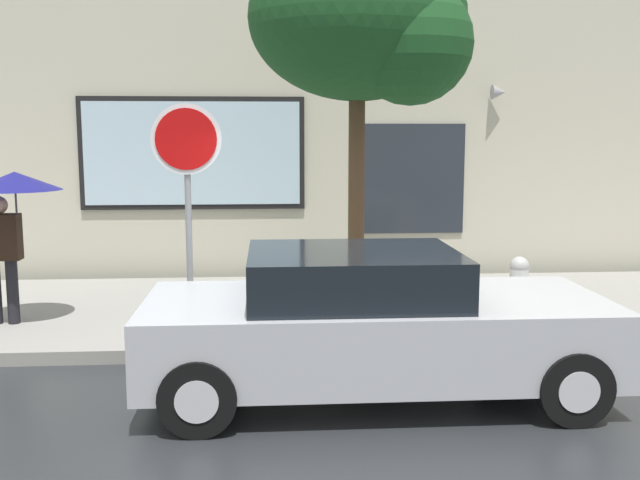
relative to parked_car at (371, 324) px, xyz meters
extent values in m
plane|color=#282B2D|center=(-0.23, 0.10, -0.68)|extent=(60.00, 60.00, 0.00)
cube|color=gray|center=(-0.23, 3.10, -0.61)|extent=(20.00, 4.00, 0.15)
cube|color=beige|center=(-0.23, 5.60, 2.82)|extent=(20.00, 0.40, 7.00)
cube|color=black|center=(-2.14, 5.37, 1.44)|extent=(3.59, 0.06, 1.80)
cube|color=silver|center=(-2.14, 5.34, 1.44)|extent=(3.43, 0.03, 1.64)
cube|color=#262B33|center=(1.40, 5.38, 1.02)|extent=(1.80, 0.04, 1.80)
cone|color=#99999E|center=(2.80, 5.25, 2.42)|extent=(0.22, 0.24, 0.24)
cube|color=#B7BABF|center=(0.04, 0.00, -0.09)|extent=(4.22, 1.77, 0.67)
cube|color=black|center=(-0.17, 0.00, 0.47)|extent=(1.90, 1.56, 0.44)
cylinder|color=black|center=(1.60, 0.81, -0.36)|extent=(0.64, 0.22, 0.64)
cylinder|color=silver|center=(1.60, 0.81, -0.36)|extent=(0.35, 0.24, 0.35)
cylinder|color=black|center=(1.60, -0.81, -0.36)|extent=(0.64, 0.22, 0.64)
cylinder|color=silver|center=(1.60, -0.81, -0.36)|extent=(0.35, 0.24, 0.35)
cylinder|color=black|center=(-1.52, 0.81, -0.36)|extent=(0.64, 0.22, 0.64)
cylinder|color=silver|center=(-1.52, 0.81, -0.36)|extent=(0.35, 0.24, 0.35)
cylinder|color=black|center=(-1.52, -0.81, -0.36)|extent=(0.64, 0.22, 0.64)
cylinder|color=silver|center=(-1.52, -0.81, -0.36)|extent=(0.35, 0.24, 0.35)
cylinder|color=white|center=(2.05, 1.87, -0.18)|extent=(0.22, 0.22, 0.71)
sphere|color=#BBBBB7|center=(2.05, 1.87, 0.18)|extent=(0.23, 0.23, 0.23)
cylinder|color=#BBBBB7|center=(2.05, 1.71, -0.14)|extent=(0.09, 0.12, 0.09)
cylinder|color=#BBBBB7|center=(2.05, 2.03, -0.14)|extent=(0.09, 0.12, 0.09)
cylinder|color=white|center=(2.05, 1.87, -0.50)|extent=(0.30, 0.30, 0.06)
cylinder|color=black|center=(-4.03, 2.35, -0.14)|extent=(0.14, 0.14, 0.78)
cube|color=black|center=(-4.13, 2.35, 0.53)|extent=(0.46, 0.22, 0.55)
cylinder|color=#4C4C51|center=(-3.93, 2.35, 0.78)|extent=(0.02, 0.02, 0.90)
cone|color=navy|center=(-3.93, 2.35, 1.19)|extent=(1.08, 1.08, 0.22)
cylinder|color=#4C3823|center=(0.15, 2.41, 0.93)|extent=(0.20, 0.20, 2.93)
ellipsoid|color=#19471E|center=(0.15, 2.41, 3.12)|extent=(2.62, 2.22, 1.96)
sphere|color=#19471E|center=(0.74, 2.08, 2.79)|extent=(1.44, 1.44, 1.44)
cylinder|color=gray|center=(-1.81, 1.50, 0.75)|extent=(0.07, 0.07, 2.57)
cylinder|color=white|center=(-1.81, 1.46, 1.69)|extent=(0.76, 0.02, 0.76)
cylinder|color=red|center=(-1.81, 1.44, 1.69)|extent=(0.66, 0.02, 0.66)
camera|label=1|loc=(-0.93, -6.50, 1.73)|focal=40.90mm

